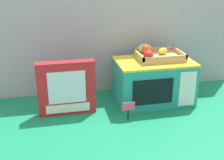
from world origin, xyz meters
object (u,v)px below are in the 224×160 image
object	(u,v)px
toy_microwave	(153,81)
loose_toy_apple	(194,89)
price_sign	(128,108)
cookie_set_box	(67,88)
food_groups_crate	(155,55)

from	to	relation	value
toy_microwave	loose_toy_apple	world-z (taller)	toy_microwave
price_sign	loose_toy_apple	world-z (taller)	price_sign
cookie_set_box	loose_toy_apple	xyz separation A→B (m)	(0.81, 0.10, -0.12)
loose_toy_apple	price_sign	bearing A→B (deg)	-154.02
toy_microwave	food_groups_crate	world-z (taller)	food_groups_crate
cookie_set_box	price_sign	bearing A→B (deg)	-25.37
toy_microwave	cookie_set_box	bearing A→B (deg)	-173.98
toy_microwave	food_groups_crate	distance (m)	0.16
cookie_set_box	loose_toy_apple	size ratio (longest dim) A/B	5.24
cookie_set_box	food_groups_crate	bearing A→B (deg)	9.20
loose_toy_apple	toy_microwave	bearing A→B (deg)	-171.46
loose_toy_apple	food_groups_crate	bearing A→B (deg)	-177.43
cookie_set_box	loose_toy_apple	bearing A→B (deg)	6.94
food_groups_crate	loose_toy_apple	bearing A→B (deg)	2.57
toy_microwave	price_sign	xyz separation A→B (m)	(-0.21, -0.20, -0.06)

